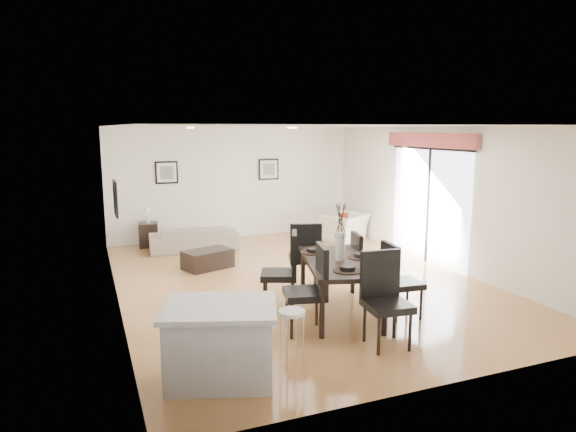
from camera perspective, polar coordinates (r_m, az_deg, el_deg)
name	(u,v)px	position (r m, az deg, el deg)	size (l,w,h in m)	color
ground	(297,281)	(9.13, 0.98, -7.23)	(8.00, 8.00, 0.00)	tan
wall_back	(234,183)	(12.58, -6.07, 3.71)	(6.00, 0.04, 2.70)	white
wall_front	(450,261)	(5.44, 17.61, -4.75)	(6.00, 0.04, 2.70)	white
wall_left	(114,216)	(8.16, -18.80, -0.05)	(0.04, 8.00, 2.70)	white
wall_right	(440,197)	(10.35, 16.51, 2.06)	(0.04, 8.00, 2.70)	white
ceiling	(297,126)	(8.73, 1.03, 9.98)	(6.00, 8.00, 0.02)	white
sofa	(194,238)	(11.46, -10.42, -2.43)	(1.90, 0.74, 0.55)	gray
armchair	(345,227)	(12.33, 6.32, -1.27)	(0.98, 0.85, 0.64)	silver
courtyard_plant_b	(483,225)	(13.58, 20.85, -0.93)	(0.33, 0.33, 0.59)	#354F22
dining_table	(340,265)	(7.47, 5.77, -5.48)	(1.43, 2.09, 0.79)	black
dining_chair_wnear	(312,284)	(6.77, 2.71, -7.57)	(0.63, 0.63, 1.17)	black
dining_chair_wfar	(286,267)	(7.60, -0.26, -5.64)	(0.68, 0.68, 1.17)	black
dining_chair_enear	(397,276)	(7.44, 12.03, -6.55)	(0.53, 0.53, 1.08)	black
dining_chair_efar	(363,262)	(8.23, 8.34, -5.04)	(0.55, 0.55, 1.04)	black
dining_chair_head	(384,293)	(6.52, 10.63, -8.41)	(0.58, 0.58, 1.17)	black
dining_chair_foot	(305,252)	(8.49, 1.92, -4.06)	(0.65, 0.65, 1.14)	black
vase	(340,235)	(7.36, 5.84, -2.08)	(0.91, 1.49, 0.84)	white
coffee_table	(208,259)	(10.00, -8.91, -4.76)	(0.90, 0.54, 0.36)	black
side_table	(149,235)	(12.05, -15.24, -2.03)	(0.41, 0.41, 0.55)	black
table_lamp	(148,213)	(11.96, -15.34, 0.35)	(0.19, 0.19, 0.36)	white
cushion	(343,220)	(12.17, 6.16, -0.44)	(0.32, 0.10, 0.32)	maroon
kitchen_island	(220,342)	(5.67, -7.52, -13.71)	(1.42, 1.25, 0.83)	silver
bar_stool	(292,318)	(5.85, 0.42, -11.30)	(0.30, 0.30, 0.66)	white
framed_print_back_left	(167,173)	(12.19, -13.34, 4.72)	(0.52, 0.04, 0.52)	black
framed_print_back_right	(269,169)	(12.80, -2.17, 5.21)	(0.52, 0.04, 0.52)	black
framed_print_left_wall	(115,198)	(7.92, -18.62, 1.87)	(0.04, 0.52, 0.52)	black
sliding_door	(429,179)	(10.53, 15.40, 3.96)	(0.12, 2.70, 2.57)	white
courtyard	(526,204)	(13.18, 24.95, 1.25)	(6.00, 6.00, 2.00)	gray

